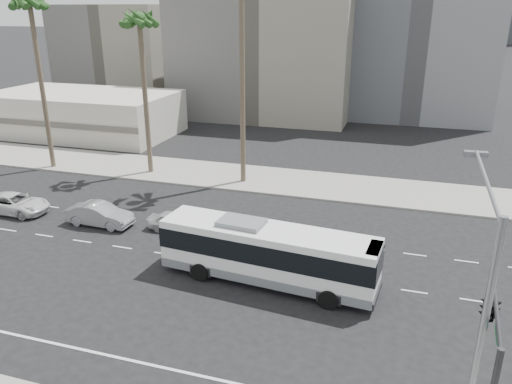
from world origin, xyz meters
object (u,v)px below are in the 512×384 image
at_px(city_bus, 268,252).
at_px(palm_mid, 139,22).
at_px(car_b, 100,215).
at_px(car_a, 176,222).
at_px(streetlight_corner, 477,332).
at_px(palm_far, 30,4).
at_px(car_c, 15,203).
at_px(traffic_signal, 489,319).

height_order(city_bus, palm_mid, palm_mid).
bearing_deg(car_b, car_a, -80.86).
distance_m(streetlight_corner, palm_far, 43.45).
bearing_deg(city_bus, palm_far, 155.94).
xyz_separation_m(city_bus, car_c, (-20.84, 4.08, -1.10)).
bearing_deg(traffic_signal, city_bus, 142.06).
distance_m(car_b, streetlight_corner, 27.07).
height_order(car_a, palm_far, palm_far).
bearing_deg(streetlight_corner, car_a, 135.02).
bearing_deg(car_a, palm_far, 59.37).
distance_m(city_bus, palm_far, 32.04).
bearing_deg(palm_mid, traffic_signal, -43.95).
bearing_deg(palm_far, car_c, -65.39).
bearing_deg(car_a, traffic_signal, -129.63).
bearing_deg(palm_far, traffic_signal, -33.40).
bearing_deg(traffic_signal, streetlight_corner, -108.10).
bearing_deg(car_c, traffic_signal, -113.57).
relative_size(car_a, car_c, 0.73).
height_order(traffic_signal, palm_far, palm_far).
distance_m(city_bus, traffic_signal, 13.59).
bearing_deg(car_a, streetlight_corner, -133.00).
xyz_separation_m(car_a, palm_far, (-17.62, 9.63, 14.11)).
xyz_separation_m(car_b, streetlight_corner, (22.58, -14.11, 4.85)).
bearing_deg(car_a, palm_mid, 33.68).
relative_size(car_a, palm_far, 0.24).
height_order(city_bus, car_c, city_bus).
relative_size(car_a, car_b, 0.80).
xyz_separation_m(city_bus, palm_far, (-25.55, 14.37, 12.93)).
bearing_deg(traffic_signal, palm_mid, 140.57).
xyz_separation_m(city_bus, palm_mid, (-15.78, 15.69, 11.51)).
height_order(car_a, traffic_signal, traffic_signal).
distance_m(streetlight_corner, traffic_signal, 1.41).
bearing_deg(city_bus, car_b, 168.78).
xyz_separation_m(car_c, palm_far, (-4.71, 10.29, 14.03)).
bearing_deg(streetlight_corner, palm_far, 140.83).
distance_m(traffic_signal, palm_far, 43.24).
distance_m(car_a, traffic_signal, 22.74).
xyz_separation_m(car_c, streetlight_corner, (29.99, -14.21, 4.91)).
distance_m(car_a, streetlight_corner, 23.19).
bearing_deg(streetlight_corner, car_c, 150.70).
xyz_separation_m(city_bus, traffic_signal, (9.68, -8.86, 3.52)).
distance_m(car_c, traffic_signal, 33.47).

